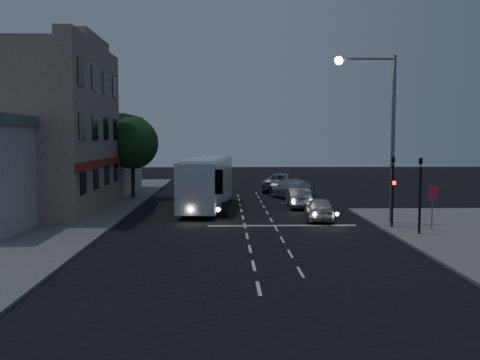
{
  "coord_description": "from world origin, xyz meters",
  "views": [
    {
      "loc": [
        -1.04,
        -26.42,
        4.72
      ],
      "look_at": [
        -0.16,
        5.48,
        2.2
      ],
      "focal_mm": 40.0,
      "sensor_mm": 36.0,
      "label": 1
    }
  ],
  "objects_px": {
    "car_sedan_b": "(292,189)",
    "regulatory_sign": "(433,201)",
    "traffic_signal_main": "(393,183)",
    "car_sedan_c": "(281,182)",
    "car_sedan_a": "(298,198)",
    "street_tree": "(132,141)",
    "traffic_signal_side": "(420,186)",
    "car_suv": "(319,209)",
    "streetlight": "(381,119)",
    "tour_bus": "(207,181)"
  },
  "relations": [
    {
      "from": "car_sedan_c",
      "to": "street_tree",
      "type": "height_order",
      "value": "street_tree"
    },
    {
      "from": "car_sedan_c",
      "to": "traffic_signal_main",
      "type": "bearing_deg",
      "value": 114.95
    },
    {
      "from": "car_sedan_a",
      "to": "street_tree",
      "type": "bearing_deg",
      "value": -23.59
    },
    {
      "from": "car_suv",
      "to": "car_sedan_a",
      "type": "xyz_separation_m",
      "value": [
        -0.44,
        5.64,
        0.0
      ]
    },
    {
      "from": "car_suv",
      "to": "traffic_signal_side",
      "type": "height_order",
      "value": "traffic_signal_side"
    },
    {
      "from": "car_sedan_a",
      "to": "streetlight",
      "type": "distance_m",
      "value": 9.48
    },
    {
      "from": "car_sedan_c",
      "to": "traffic_signal_main",
      "type": "distance_m",
      "value": 20.11
    },
    {
      "from": "tour_bus",
      "to": "car_suv",
      "type": "relative_size",
      "value": 2.87
    },
    {
      "from": "tour_bus",
      "to": "car_sedan_a",
      "type": "bearing_deg",
      "value": 9.6
    },
    {
      "from": "car_sedan_c",
      "to": "tour_bus",
      "type": "bearing_deg",
      "value": 76.18
    },
    {
      "from": "car_sedan_a",
      "to": "traffic_signal_side",
      "type": "relative_size",
      "value": 0.99
    },
    {
      "from": "car_suv",
      "to": "car_sedan_b",
      "type": "distance_m",
      "value": 10.8
    },
    {
      "from": "car_sedan_b",
      "to": "traffic_signal_side",
      "type": "bearing_deg",
      "value": 87.36
    },
    {
      "from": "traffic_signal_main",
      "to": "traffic_signal_side",
      "type": "bearing_deg",
      "value": -70.51
    },
    {
      "from": "tour_bus",
      "to": "street_tree",
      "type": "distance_m",
      "value": 8.88
    },
    {
      "from": "car_sedan_c",
      "to": "traffic_signal_main",
      "type": "relative_size",
      "value": 1.41
    },
    {
      "from": "car_sedan_b",
      "to": "traffic_signal_side",
      "type": "height_order",
      "value": "traffic_signal_side"
    },
    {
      "from": "car_suv",
      "to": "regulatory_sign",
      "type": "bearing_deg",
      "value": 147.4
    },
    {
      "from": "traffic_signal_main",
      "to": "traffic_signal_side",
      "type": "height_order",
      "value": "same"
    },
    {
      "from": "tour_bus",
      "to": "car_sedan_b",
      "type": "distance_m",
      "value": 8.54
    },
    {
      "from": "tour_bus",
      "to": "streetlight",
      "type": "height_order",
      "value": "streetlight"
    },
    {
      "from": "regulatory_sign",
      "to": "streetlight",
      "type": "bearing_deg",
      "value": 128.75
    },
    {
      "from": "tour_bus",
      "to": "regulatory_sign",
      "type": "distance_m",
      "value": 14.79
    },
    {
      "from": "traffic_signal_main",
      "to": "regulatory_sign",
      "type": "bearing_deg",
      "value": -30.84
    },
    {
      "from": "traffic_signal_side",
      "to": "street_tree",
      "type": "xyz_separation_m",
      "value": [
        -16.51,
        16.22,
        2.08
      ]
    },
    {
      "from": "traffic_signal_main",
      "to": "car_suv",
      "type": "bearing_deg",
      "value": 137.18
    },
    {
      "from": "car_sedan_a",
      "to": "traffic_signal_side",
      "type": "bearing_deg",
      "value": 113.7
    },
    {
      "from": "car_suv",
      "to": "streetlight",
      "type": "distance_m",
      "value": 6.1
    },
    {
      "from": "traffic_signal_side",
      "to": "car_sedan_a",
      "type": "bearing_deg",
      "value": 112.5
    },
    {
      "from": "car_suv",
      "to": "traffic_signal_main",
      "type": "distance_m",
      "value": 4.78
    },
    {
      "from": "traffic_signal_side",
      "to": "streetlight",
      "type": "xyz_separation_m",
      "value": [
        -0.96,
        3.4,
        3.31
      ]
    },
    {
      "from": "traffic_signal_main",
      "to": "tour_bus",
      "type": "bearing_deg",
      "value": 140.05
    },
    {
      "from": "car_sedan_b",
      "to": "traffic_signal_main",
      "type": "height_order",
      "value": "traffic_signal_main"
    },
    {
      "from": "traffic_signal_main",
      "to": "regulatory_sign",
      "type": "height_order",
      "value": "traffic_signal_main"
    },
    {
      "from": "regulatory_sign",
      "to": "street_tree",
      "type": "distance_m",
      "value": 23.4
    },
    {
      "from": "car_suv",
      "to": "traffic_signal_side",
      "type": "relative_size",
      "value": 0.96
    },
    {
      "from": "car_sedan_a",
      "to": "car_sedan_c",
      "type": "distance_m",
      "value": 11.05
    },
    {
      "from": "traffic_signal_main",
      "to": "car_sedan_c",
      "type": "bearing_deg",
      "value": 100.62
    },
    {
      "from": "car_suv",
      "to": "regulatory_sign",
      "type": "xyz_separation_m",
      "value": [
        4.96,
        -4.04,
        0.93
      ]
    },
    {
      "from": "car_sedan_b",
      "to": "regulatory_sign",
      "type": "distance_m",
      "value": 15.73
    },
    {
      "from": "car_sedan_c",
      "to": "traffic_signal_side",
      "type": "relative_size",
      "value": 1.41
    },
    {
      "from": "car_suv",
      "to": "traffic_signal_main",
      "type": "bearing_deg",
      "value": 143.72
    },
    {
      "from": "car_sedan_a",
      "to": "streetlight",
      "type": "xyz_separation_m",
      "value": [
        3.45,
        -7.24,
        5.06
      ]
    },
    {
      "from": "traffic_signal_side",
      "to": "car_sedan_b",
      "type": "bearing_deg",
      "value": 104.77
    },
    {
      "from": "car_sedan_a",
      "to": "street_tree",
      "type": "relative_size",
      "value": 0.66
    },
    {
      "from": "traffic_signal_side",
      "to": "regulatory_sign",
      "type": "relative_size",
      "value": 1.86
    },
    {
      "from": "traffic_signal_side",
      "to": "street_tree",
      "type": "bearing_deg",
      "value": 135.5
    },
    {
      "from": "traffic_signal_main",
      "to": "street_tree",
      "type": "relative_size",
      "value": 0.66
    },
    {
      "from": "tour_bus",
      "to": "traffic_signal_main",
      "type": "distance_m",
      "value": 12.84
    },
    {
      "from": "tour_bus",
      "to": "traffic_signal_side",
      "type": "distance_m",
      "value": 14.68
    }
  ]
}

